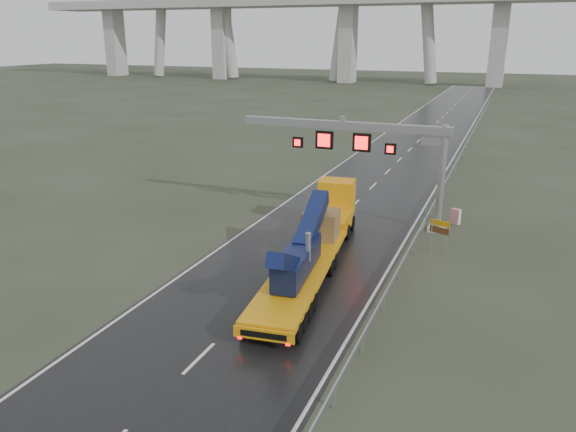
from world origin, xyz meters
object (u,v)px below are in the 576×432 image
at_px(exit_sign_pair, 439,230).
at_px(heavy_haul_truck, 317,236).
at_px(striped_barrier, 456,216).
at_px(sign_gantry, 372,144).

bearing_deg(exit_sign_pair, heavy_haul_truck, -126.82).
bearing_deg(heavy_haul_truck, exit_sign_pair, 25.29).
bearing_deg(heavy_haul_truck, striped_barrier, 49.76).
xyz_separation_m(sign_gantry, exit_sign_pair, (5.39, -4.26, -4.10)).
xyz_separation_m(exit_sign_pair, striped_barrier, (0.38, 6.27, -0.97)).
height_order(sign_gantry, striped_barrier, sign_gantry).
bearing_deg(exit_sign_pair, striped_barrier, 107.75).
distance_m(exit_sign_pair, striped_barrier, 6.35).
bearing_deg(sign_gantry, exit_sign_pair, -38.30).
distance_m(sign_gantry, heavy_haul_truck, 9.27).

